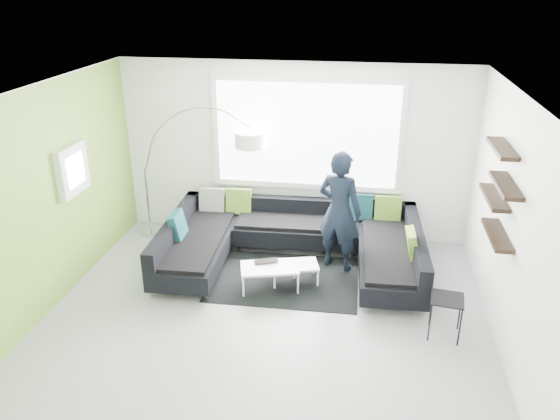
# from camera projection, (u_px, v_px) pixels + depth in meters

# --- Properties ---
(ground) EXTENTS (5.50, 5.50, 0.00)m
(ground) POSITION_uv_depth(u_px,v_px,m) (266.00, 316.00, 6.87)
(ground) COLOR gray
(ground) RESTS_ON ground
(room_shell) EXTENTS (5.54, 5.04, 2.82)m
(room_shell) POSITION_uv_depth(u_px,v_px,m) (271.00, 176.00, 6.34)
(room_shell) COLOR white
(room_shell) RESTS_ON ground
(sectional_sofa) EXTENTS (3.76, 2.40, 0.79)m
(sectional_sofa) POSITION_uv_depth(u_px,v_px,m) (292.00, 246.00, 7.91)
(sectional_sofa) COLOR black
(sectional_sofa) RESTS_ON ground
(rug) EXTENTS (2.09, 1.53, 0.01)m
(rug) POSITION_uv_depth(u_px,v_px,m) (285.00, 279.00, 7.71)
(rug) COLOR black
(rug) RESTS_ON ground
(coffee_table) EXTENTS (1.12, 0.82, 0.33)m
(coffee_table) POSITION_uv_depth(u_px,v_px,m) (282.00, 274.00, 7.52)
(coffee_table) COLOR silver
(coffee_table) RESTS_ON ground
(arc_lamp) EXTENTS (2.07, 0.83, 2.16)m
(arc_lamp) POSITION_uv_depth(u_px,v_px,m) (144.00, 171.00, 8.72)
(arc_lamp) COLOR silver
(arc_lamp) RESTS_ON ground
(side_table) EXTENTS (0.42, 0.42, 0.51)m
(side_table) POSITION_uv_depth(u_px,v_px,m) (445.00, 317.00, 6.43)
(side_table) COLOR black
(side_table) RESTS_ON ground
(person) EXTENTS (0.93, 0.86, 1.78)m
(person) POSITION_uv_depth(u_px,v_px,m) (339.00, 211.00, 7.71)
(person) COLOR black
(person) RESTS_ON ground
(laptop) EXTENTS (0.48, 0.44, 0.03)m
(laptop) POSITION_uv_depth(u_px,v_px,m) (267.00, 263.00, 7.45)
(laptop) COLOR black
(laptop) RESTS_ON coffee_table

